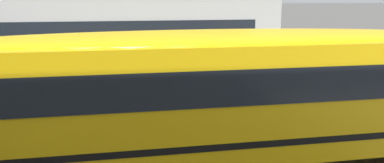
# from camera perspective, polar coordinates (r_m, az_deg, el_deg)

# --- Properties ---
(ground_plane) EXTENTS (400.00, 400.00, 0.00)m
(ground_plane) POSITION_cam_1_polar(r_m,az_deg,el_deg) (9.73, -17.78, -10.01)
(ground_plane) COLOR #54514F
(sidewalk_far) EXTENTS (120.00, 3.00, 0.01)m
(sidewalk_far) POSITION_cam_1_polar(r_m,az_deg,el_deg) (17.36, -14.85, -0.21)
(sidewalk_far) COLOR gray
(sidewalk_far) RESTS_ON ground_plane
(lane_centreline) EXTENTS (110.00, 0.16, 0.01)m
(lane_centreline) POSITION_cam_1_polar(r_m,az_deg,el_deg) (9.73, -17.78, -9.99)
(lane_centreline) COLOR silver
(lane_centreline) RESTS_ON ground_plane
(school_bus) EXTENTS (12.96, 3.06, 2.89)m
(school_bus) POSITION_cam_1_polar(r_m,az_deg,el_deg) (8.19, 4.46, -0.95)
(school_bus) COLOR yellow
(school_bus) RESTS_ON ground_plane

